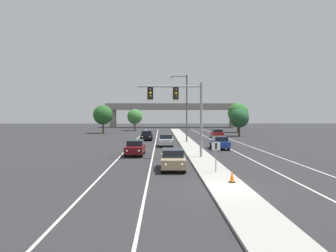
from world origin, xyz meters
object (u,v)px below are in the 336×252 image
(median_sign_post, at_px, (216,152))
(traffic_cone_median_nose, at_px, (232,177))
(car_oncoming_silver, at_px, (166,140))
(tree_far_right_b, at_px, (239,118))
(overhead_signal_mast, at_px, (181,104))
(street_lamp_median, at_px, (185,104))
(car_receding_blue, at_px, (220,142))
(tree_far_left_a, at_px, (103,115))
(car_oncoming_black, at_px, (147,135))
(car_oncoming_tan, at_px, (173,159))
(tree_far_left_b, at_px, (135,117))
(car_oncoming_darkred, at_px, (135,147))
(tree_far_right_a, at_px, (238,113))
(car_receding_red, at_px, (217,133))

(median_sign_post, height_order, traffic_cone_median_nose, median_sign_post)
(car_oncoming_silver, height_order, tree_far_right_b, tree_far_right_b)
(overhead_signal_mast, relative_size, median_sign_post, 3.27)
(overhead_signal_mast, xyz_separation_m, car_oncoming_silver, (-1.28, 11.96, -4.44))
(median_sign_post, bearing_deg, street_lamp_median, 90.69)
(car_receding_blue, distance_m, traffic_cone_median_nose, 20.39)
(tree_far_left_a, bearing_deg, street_lamp_median, -55.60)
(car_receding_blue, bearing_deg, overhead_signal_mast, -121.97)
(street_lamp_median, xyz_separation_m, car_oncoming_black, (-5.97, 4.61, -4.97))
(car_oncoming_tan, distance_m, car_oncoming_silver, 18.21)
(car_oncoming_tan, distance_m, tree_far_left_b, 59.63)
(car_receding_blue, relative_size, tree_far_left_a, 0.71)
(overhead_signal_mast, height_order, tree_far_left_a, overhead_signal_mast)
(median_sign_post, distance_m, car_oncoming_black, 30.88)
(median_sign_post, relative_size, car_oncoming_darkred, 0.49)
(car_oncoming_silver, height_order, tree_far_right_a, tree_far_right_a)
(car_oncoming_darkred, height_order, car_receding_blue, same)
(car_oncoming_black, bearing_deg, car_oncoming_darkred, -91.02)
(car_oncoming_darkred, distance_m, tree_far_left_b, 50.55)
(car_oncoming_tan, height_order, tree_far_right_a, tree_far_right_a)
(car_oncoming_silver, height_order, car_receding_blue, same)
(street_lamp_median, xyz_separation_m, tree_far_left_b, (-10.44, 35.39, -2.14))
(car_oncoming_darkred, bearing_deg, street_lamp_median, 67.03)
(median_sign_post, distance_m, tree_far_right_b, 41.26)
(car_oncoming_silver, height_order, tree_far_left_a, tree_far_left_a)
(overhead_signal_mast, xyz_separation_m, car_oncoming_darkred, (-4.65, 2.52, -4.44))
(median_sign_post, xyz_separation_m, car_receding_red, (6.24, 35.51, -0.77))
(overhead_signal_mast, distance_m, street_lamp_median, 17.51)
(car_receding_red, relative_size, tree_far_left_a, 0.71)
(street_lamp_median, distance_m, tree_far_right_b, 18.32)
(car_oncoming_tan, bearing_deg, car_oncoming_black, 96.55)
(street_lamp_median, height_order, car_receding_blue, street_lamp_median)
(car_oncoming_silver, height_order, car_receding_red, same)
(car_receding_blue, xyz_separation_m, tree_far_right_b, (7.98, 23.09, 2.70))
(car_oncoming_tan, relative_size, tree_far_right_b, 0.83)
(car_oncoming_tan, height_order, tree_far_left_b, tree_far_left_b)
(median_sign_post, bearing_deg, tree_far_right_b, 74.19)
(street_lamp_median, height_order, tree_far_right_a, street_lamp_median)
(traffic_cone_median_nose, distance_m, tree_far_right_a, 58.04)
(median_sign_post, xyz_separation_m, tree_far_right_b, (11.23, 39.66, 1.93))
(car_oncoming_silver, bearing_deg, car_oncoming_tan, -89.27)
(car_oncoming_tan, height_order, traffic_cone_median_nose, car_oncoming_tan)
(tree_far_left_b, bearing_deg, tree_far_left_a, -119.11)
(car_oncoming_tan, xyz_separation_m, tree_far_right_b, (14.26, 37.72, 2.70))
(street_lamp_median, xyz_separation_m, tree_far_right_a, (14.38, 27.03, -1.26))
(car_receding_red, xyz_separation_m, tree_far_left_b, (-16.99, 25.49, 2.84))
(car_oncoming_black, height_order, tree_far_left_a, tree_far_left_a)
(car_oncoming_darkred, xyz_separation_m, car_oncoming_black, (0.35, 19.52, 0.00))
(car_receding_blue, xyz_separation_m, tree_far_left_b, (-14.00, 44.43, 2.84))
(car_oncoming_silver, relative_size, car_receding_blue, 1.00)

